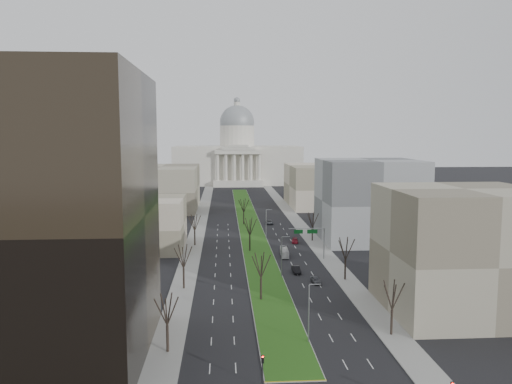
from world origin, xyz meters
name	(u,v)px	position (x,y,z in m)	size (l,w,h in m)	color
ground	(249,225)	(0.00, 120.00, 0.00)	(600.00, 600.00, 0.00)	black
median	(250,225)	(0.00, 118.99, 0.10)	(8.00, 222.03, 0.20)	#999993
sidewalk_left	(195,240)	(-17.50, 95.00, 0.07)	(5.00, 330.00, 0.15)	gray
sidewalk_right	(311,239)	(17.50, 95.00, 0.07)	(5.00, 330.00, 0.15)	gray
capitol	(237,158)	(0.00, 269.59, 16.31)	(80.00, 46.00, 55.00)	beige
building_glass_tower	(20,218)	(-37.00, 18.00, 20.00)	(34.00, 30.00, 40.00)	black
building_beige_left	(136,224)	(-33.00, 85.00, 7.00)	(26.00, 22.00, 14.00)	gray
building_tan_right	(462,250)	(33.00, 32.00, 11.00)	(26.00, 24.00, 22.00)	gray
building_grey_right	(369,200)	(34.00, 92.00, 12.00)	(28.00, 26.00, 24.00)	slate
building_far_left	(162,188)	(-35.00, 160.00, 9.00)	(30.00, 40.00, 18.00)	gray
building_far_right	(323,185)	(35.00, 165.00, 9.00)	(30.00, 40.00, 18.00)	gray
tree_left_near	(167,308)	(-17.20, 18.00, 6.61)	(5.10, 5.10, 9.18)	black
tree_left_mid	(183,255)	(-17.20, 48.00, 7.00)	(5.40, 5.40, 9.72)	black
tree_left_far	(195,222)	(-17.20, 88.00, 6.84)	(5.28, 5.28, 9.50)	black
tree_right_near	(393,294)	(17.20, 22.00, 6.69)	(5.16, 5.16, 9.29)	black
tree_right_mid	(346,248)	(17.20, 52.00, 7.16)	(5.52, 5.52, 9.94)	black
tree_right_far	(313,219)	(17.20, 92.00, 6.53)	(5.04, 5.04, 9.07)	black
tree_median_a	(261,264)	(-2.00, 40.00, 7.00)	(5.40, 5.40, 9.72)	black
tree_median_b	(250,226)	(-2.00, 80.00, 7.00)	(5.40, 5.40, 9.72)	black
tree_median_c	(244,205)	(-2.00, 120.00, 7.00)	(5.40, 5.40, 9.72)	black
streetlamp_median_a	(309,312)	(3.76, 20.00, 4.81)	(1.90, 0.20, 9.16)	gray
streetlamp_median_b	(282,256)	(3.76, 55.00, 4.81)	(1.90, 0.20, 9.16)	gray
streetlamp_median_c	(266,224)	(3.76, 95.00, 4.81)	(1.90, 0.20, 9.16)	gray
traffic_signal_median	(263,367)	(-4.30, 6.93, 2.79)	(0.32, 0.41, 4.30)	#2D2D30
mast_arm_signs	(313,236)	(13.49, 70.03, 6.11)	(9.12, 0.24, 8.09)	gray
car_grey_near	(316,280)	(10.47, 50.15, 0.69)	(1.63, 4.06, 1.38)	#494A50
car_black	(296,270)	(7.45, 58.25, 0.76)	(1.60, 4.60, 1.52)	black
car_red	(295,241)	(11.69, 89.80, 0.64)	(1.80, 4.44, 1.29)	maroon
car_grey_far	(269,222)	(7.04, 120.82, 0.69)	(2.29, 4.96, 1.38)	#53565B
box_van	(284,252)	(6.68, 74.02, 1.08)	(1.81, 7.74, 2.16)	white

